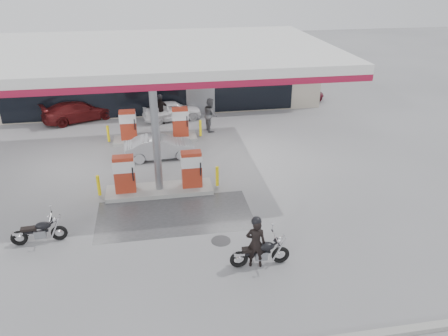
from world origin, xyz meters
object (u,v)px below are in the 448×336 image
(pump_island_far, at_px, (155,128))
(sedan_white, at_px, (172,110))
(hatchback_silver, at_px, (160,147))
(parked_car_right, at_px, (296,92))
(parked_car_left, at_px, (79,110))
(attendant, at_px, (210,115))
(biker_walking, at_px, (160,110))
(pump_island_near, at_px, (159,177))
(parked_motorcycle, at_px, (40,232))
(main_motorcycle, at_px, (261,253))
(biker_main, at_px, (256,243))

(pump_island_far, distance_m, sedan_white, 3.40)
(hatchback_silver, distance_m, parked_car_right, 12.94)
(pump_island_far, bearing_deg, parked_car_left, 137.82)
(attendant, xyz_separation_m, parked_car_left, (-7.71, 3.08, -0.32))
(biker_walking, bearing_deg, parked_car_right, 10.72)
(pump_island_near, distance_m, sedan_white, 9.27)
(parked_motorcycle, bearing_deg, pump_island_far, 60.43)
(sedan_white, bearing_deg, main_motorcycle, 178.74)
(parked_car_left, bearing_deg, pump_island_far, -155.08)
(hatchback_silver, relative_size, biker_walking, 2.04)
(pump_island_far, bearing_deg, sedan_white, 70.54)
(pump_island_near, distance_m, biker_walking, 8.68)
(pump_island_far, xyz_separation_m, biker_main, (2.88, -11.52, 0.16))
(main_motorcycle, relative_size, attendant, 1.04)
(main_motorcycle, bearing_deg, hatchback_silver, 107.55)
(biker_main, bearing_deg, pump_island_far, -64.04)
(pump_island_near, xyz_separation_m, parked_motorcycle, (-4.27, -2.99, -0.28))
(main_motorcycle, relative_size, parked_car_right, 0.52)
(attendant, bearing_deg, main_motorcycle, 171.94)
(sedan_white, distance_m, hatchback_silver, 5.68)
(parked_car_right, relative_size, biker_walking, 2.27)
(attendant, bearing_deg, sedan_white, 35.94)
(parked_motorcycle, distance_m, sedan_white, 13.34)
(hatchback_silver, height_order, parked_car_right, hatchback_silver)
(sedan_white, xyz_separation_m, parked_car_right, (8.87, 2.80, -0.07))
(hatchback_silver, bearing_deg, pump_island_near, 173.65)
(attendant, relative_size, biker_walking, 1.13)
(parked_car_right, bearing_deg, sedan_white, 123.11)
(sedan_white, xyz_separation_m, biker_walking, (-0.71, -0.53, 0.24))
(main_motorcycle, distance_m, attendant, 12.53)
(pump_island_near, relative_size, biker_walking, 3.01)
(attendant, bearing_deg, parked_car_left, 60.81)
(parked_car_left, bearing_deg, attendant, -134.66)
(biker_main, bearing_deg, parked_motorcycle, -7.56)
(biker_main, height_order, parked_car_left, biker_main)
(pump_island_near, bearing_deg, attendant, 65.38)
(parked_car_right, bearing_deg, pump_island_far, 136.56)
(hatchback_silver, height_order, biker_walking, biker_walking)
(biker_main, bearing_deg, hatchback_silver, -61.49)
(parked_car_right, bearing_deg, biker_walking, 124.77)
(main_motorcycle, bearing_deg, parked_car_right, 68.28)
(parked_motorcycle, height_order, attendant, attendant)
(pump_island_far, distance_m, biker_main, 11.88)
(main_motorcycle, xyz_separation_m, sedan_white, (-1.94, 14.72, 0.15))
(hatchback_silver, xyz_separation_m, biker_walking, (0.26, 5.07, 0.28))
(pump_island_far, relative_size, biker_main, 2.95)
(biker_main, relative_size, hatchback_silver, 0.50)
(sedan_white, height_order, parked_car_left, parked_car_left)
(main_motorcycle, xyz_separation_m, parked_car_right, (6.93, 17.52, 0.08))
(parked_car_left, bearing_deg, hatchback_silver, -167.16)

